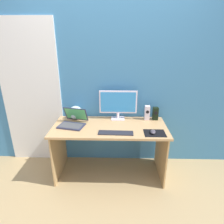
{
  "coord_description": "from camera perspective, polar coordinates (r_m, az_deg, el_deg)",
  "views": [
    {
      "loc": [
        0.09,
        -2.19,
        1.74
      ],
      "look_at": [
        0.03,
        -0.02,
        0.91
      ],
      "focal_mm": 30.47,
      "sensor_mm": 36.0,
      "label": 1
    }
  ],
  "objects": [
    {
      "name": "ground_plane",
      "position": [
        2.8,
        -0.67,
        -17.59
      ],
      "size": [
        8.0,
        8.0,
        0.0
      ],
      "primitive_type": "plane",
      "color": "tan"
    },
    {
      "name": "wall_back",
      "position": [
        2.61,
        -0.47,
        9.99
      ],
      "size": [
        6.0,
        0.04,
        2.5
      ],
      "primitive_type": "cube",
      "color": "teal",
      "rests_on": "ground_plane"
    },
    {
      "name": "door_left",
      "position": [
        2.89,
        -22.93,
        4.52
      ],
      "size": [
        0.82,
        0.02,
        2.02
      ],
      "primitive_type": "cube",
      "color": "white",
      "rests_on": "ground_plane"
    },
    {
      "name": "desk",
      "position": [
        2.49,
        -0.72,
        -7.25
      ],
      "size": [
        1.45,
        0.65,
        0.71
      ],
      "color": "tan",
      "rests_on": "ground_plane"
    },
    {
      "name": "monitor",
      "position": [
        2.56,
        1.84,
        2.48
      ],
      "size": [
        0.51,
        0.14,
        0.4
      ],
      "color": "white",
      "rests_on": "desk"
    },
    {
      "name": "speaker_right",
      "position": [
        2.65,
        12.88,
        -0.46
      ],
      "size": [
        0.07,
        0.07,
        0.18
      ],
      "color": "black",
      "rests_on": "desk"
    },
    {
      "name": "speaker_near_monitor",
      "position": [
        2.63,
        10.49,
        -0.21
      ],
      "size": [
        0.07,
        0.07,
        0.2
      ],
      "color": "silver",
      "rests_on": "desk"
    },
    {
      "name": "laptop",
      "position": [
        2.49,
        -11.65,
        -2.88
      ],
      "size": [
        0.37,
        0.37,
        0.21
      ],
      "color": "#2A2D48",
      "rests_on": "desk"
    },
    {
      "name": "fishbowl",
      "position": [
        2.66,
        -10.86,
        -0.19
      ],
      "size": [
        0.19,
        0.19,
        0.19
      ],
      "primitive_type": "sphere",
      "color": "silver",
      "rests_on": "desk"
    },
    {
      "name": "keyboard_external",
      "position": [
        2.24,
        1.14,
        -6.28
      ],
      "size": [
        0.41,
        0.13,
        0.01
      ],
      "primitive_type": "cube",
      "rotation": [
        0.0,
        0.0,
        -0.03
      ],
      "color": "#23232B",
      "rests_on": "desk"
    },
    {
      "name": "mousepad",
      "position": [
        2.3,
        12.68,
        -6.21
      ],
      "size": [
        0.25,
        0.2,
        0.0
      ],
      "primitive_type": "cube",
      "color": "black",
      "rests_on": "desk"
    },
    {
      "name": "mouse",
      "position": [
        2.28,
        12.19,
        -5.83
      ],
      "size": [
        0.08,
        0.11,
        0.04
      ],
      "primitive_type": "ellipsoid",
      "rotation": [
        0.0,
        0.0,
        -0.18
      ],
      "color": "#47414B",
      "rests_on": "mousepad"
    }
  ]
}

